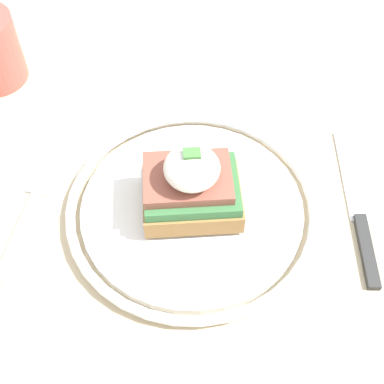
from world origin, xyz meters
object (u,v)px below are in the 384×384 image
at_px(fork, 27,213).
at_px(knife, 358,214).
at_px(plate, 192,208).
at_px(sandwich, 191,186).

distance_m(fork, knife, 0.34).
bearing_deg(fork, plate, -2.81).
distance_m(sandwich, knife, 0.18).
relative_size(sandwich, fork, 0.75).
xyz_separation_m(sandwich, fork, (-0.17, 0.01, -0.04)).
bearing_deg(plate, knife, -5.06).
distance_m(sandwich, fork, 0.17).
xyz_separation_m(plate, knife, (0.17, -0.01, -0.01)).
bearing_deg(fork, knife, -3.94).
bearing_deg(knife, fork, 176.06).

